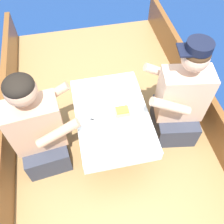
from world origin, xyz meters
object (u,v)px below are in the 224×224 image
coffee_cup_starboard (121,79)px  person_port (39,131)px  person_starboard (180,101)px  sandwich (122,111)px  coffee_cup_port (131,129)px

coffee_cup_starboard → person_port: bearing=-154.1°
person_starboard → sandwich: 0.52m
person_starboard → coffee_cup_port: bearing=32.0°
person_starboard → person_port: bearing=11.1°
person_starboard → coffee_cup_port: person_starboard is taller
coffee_cup_port → coffee_cup_starboard: 0.53m
person_port → person_starboard: bearing=-4.1°
person_port → coffee_cup_starboard: person_port is taller
person_starboard → sandwich: person_starboard is taller
person_starboard → coffee_cup_starboard: 0.55m
person_port → coffee_cup_starboard: bearing=19.7°
sandwich → coffee_cup_port: 0.18m
sandwich → person_starboard: bearing=3.8°
person_starboard → sandwich: bearing=12.7°
person_starboard → coffee_cup_port: (-0.49, -0.21, 0.04)m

